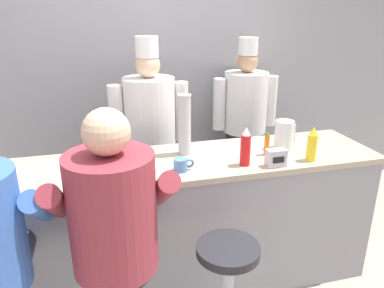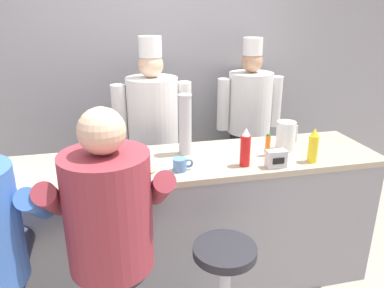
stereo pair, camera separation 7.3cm
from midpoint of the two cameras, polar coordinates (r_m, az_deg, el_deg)
The scene contains 15 objects.
wall_back at distance 3.68m, azimuth -5.84°, elevation 10.85°, with size 10.00×0.06×2.70m.
diner_counter at distance 2.72m, azimuth -1.34°, elevation -12.06°, with size 2.79×0.65×0.98m.
ketchup_bottle_red at distance 2.40m, azimuth 8.99°, elevation -0.63°, with size 0.07×0.07×0.26m.
mustard_bottle_yellow at distance 2.56m, azimuth 18.77°, elevation -0.35°, with size 0.06×0.06×0.23m.
hot_sauce_bottle_orange at distance 2.60m, azimuth 12.26°, elevation -0.19°, with size 0.03×0.03×0.16m.
water_pitcher_clear at distance 2.73m, azimuth 14.83°, elevation 1.19°, with size 0.15×0.13×0.21m.
breakfast_plate at distance 2.28m, azimuth -5.86°, elevation -4.44°, with size 0.23×0.23×0.05m.
cereal_bowl at distance 2.47m, azimuth -25.27°, elevation -4.15°, with size 0.16×0.16×0.05m.
coffee_mug_blue at distance 2.32m, azimuth -0.87°, elevation -3.15°, with size 0.13×0.09×0.08m.
cup_stack_steel at distance 2.54m, azimuth -0.23°, elevation 2.96°, with size 0.09×0.09×0.42m.
napkin_dispenser_chrome at distance 2.43m, azimuth 13.54°, elevation -2.22°, with size 0.13×0.08×0.11m.
diner_seated_maroon at distance 1.92m, azimuth -11.42°, elevation -10.79°, with size 0.64×0.63×1.53m.
empty_stool_round at distance 2.26m, azimuth 5.83°, elevation -20.27°, with size 0.35×0.35×0.71m.
cook_in_whites_near at distance 3.24m, azimuth -5.29°, elevation 2.25°, with size 0.67×0.43×1.72m.
cook_in_whites_far at distance 3.73m, azimuth 9.24°, elevation 4.08°, with size 0.66×0.42×1.68m.
Camera 2 is at (-0.42, -1.94, 1.94)m, focal length 35.00 mm.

